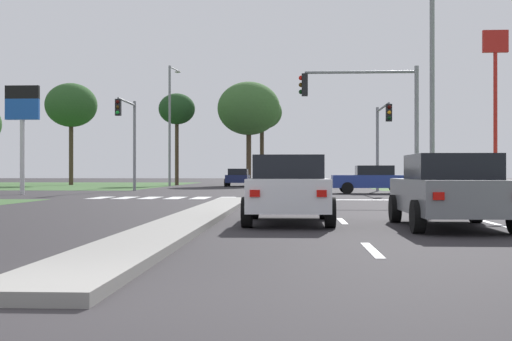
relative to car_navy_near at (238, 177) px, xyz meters
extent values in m
plane|color=#282628|center=(2.17, -20.68, -0.76)|extent=(200.00, 200.00, 0.00)
cube|color=gray|center=(2.17, -39.68, -0.69)|extent=(1.20, 22.00, 0.14)
cube|color=gray|center=(2.17, 4.32, -0.69)|extent=(1.20, 36.00, 0.14)
cube|color=silver|center=(5.67, -46.19, -0.75)|extent=(0.14, 2.00, 0.01)
cube|color=silver|center=(5.67, -40.19, -0.75)|extent=(0.14, 2.00, 0.01)
cube|color=silver|center=(5.67, -34.19, -0.75)|extent=(0.14, 2.00, 0.01)
cube|color=silver|center=(5.67, -28.19, -0.75)|extent=(0.14, 2.00, 0.01)
cube|color=silver|center=(9.02, -38.68, -0.75)|extent=(0.14, 24.00, 0.01)
cube|color=silver|center=(5.97, -27.68, -0.75)|extent=(6.40, 0.50, 0.01)
cube|color=silver|center=(-4.23, -25.88, -0.75)|extent=(0.70, 2.80, 0.01)
cube|color=silver|center=(-3.08, -25.88, -0.75)|extent=(0.70, 2.80, 0.01)
cube|color=silver|center=(-1.93, -25.88, -0.75)|extent=(0.70, 2.80, 0.01)
cube|color=silver|center=(-0.78, -25.88, -0.75)|extent=(0.70, 2.80, 0.01)
cube|color=silver|center=(0.37, -25.88, -0.75)|extent=(0.70, 2.80, 0.01)
cube|color=silver|center=(1.52, -25.88, -0.75)|extent=(0.70, 2.80, 0.01)
cube|color=#161E47|center=(0.00, -0.04, -0.12)|extent=(1.78, 4.24, 0.63)
cube|color=black|center=(0.00, 0.11, 0.46)|extent=(1.57, 1.95, 0.52)
cube|color=red|center=(0.68, 2.11, -0.06)|extent=(0.20, 0.04, 0.14)
cube|color=red|center=(-0.68, 2.11, -0.06)|extent=(0.20, 0.04, 0.14)
cylinder|color=black|center=(0.89, -1.39, -0.44)|extent=(0.22, 0.64, 0.64)
cylinder|color=black|center=(-0.89, -1.39, -0.44)|extent=(0.22, 0.64, 0.64)
cylinder|color=black|center=(0.89, 1.32, -0.44)|extent=(0.22, 0.64, 0.64)
cylinder|color=black|center=(-0.89, 1.32, -0.44)|extent=(0.22, 0.64, 0.64)
cube|color=silver|center=(4.41, -40.78, -0.09)|extent=(1.74, 4.15, 0.70)
cube|color=black|center=(4.41, -40.93, 0.53)|extent=(1.54, 1.91, 0.52)
cube|color=red|center=(3.74, -42.87, -0.02)|extent=(0.20, 0.04, 0.14)
cube|color=red|center=(5.07, -42.87, -0.02)|extent=(0.20, 0.04, 0.14)
cylinder|color=black|center=(3.53, -39.45, -0.44)|extent=(0.22, 0.64, 0.64)
cylinder|color=black|center=(5.28, -39.45, -0.44)|extent=(0.22, 0.64, 0.64)
cylinder|color=black|center=(3.53, -42.11, -0.44)|extent=(0.22, 0.64, 0.64)
cylinder|color=black|center=(5.28, -42.11, -0.44)|extent=(0.22, 0.64, 0.64)
cube|color=navy|center=(8.85, -18.86, -0.09)|extent=(4.33, 1.72, 0.70)
cube|color=black|center=(9.00, -18.86, 0.52)|extent=(1.99, 1.51, 0.52)
cube|color=red|center=(11.04, -19.51, -0.02)|extent=(0.04, 0.20, 0.14)
cube|color=red|center=(11.04, -18.20, -0.02)|extent=(0.04, 0.20, 0.14)
cylinder|color=black|center=(7.47, -19.72, -0.44)|extent=(0.64, 0.22, 0.64)
cylinder|color=black|center=(7.47, -18.00, -0.44)|extent=(0.64, 0.22, 0.64)
cylinder|color=black|center=(10.24, -19.72, -0.44)|extent=(0.64, 0.22, 0.64)
cylinder|color=black|center=(10.24, -18.00, -0.44)|extent=(0.64, 0.22, 0.64)
cube|color=slate|center=(7.78, -41.93, -0.09)|extent=(1.84, 4.41, 0.69)
cube|color=black|center=(7.78, -42.08, 0.52)|extent=(1.62, 2.03, 0.52)
cube|color=red|center=(7.08, -44.15, -0.02)|extent=(0.20, 0.04, 0.14)
cylinder|color=black|center=(6.86, -40.52, -0.44)|extent=(0.22, 0.64, 0.64)
cylinder|color=black|center=(8.70, -40.52, -0.44)|extent=(0.22, 0.64, 0.64)
cylinder|color=black|center=(6.86, -43.34, -0.44)|extent=(0.22, 0.64, 0.64)
cylinder|color=gray|center=(9.77, -27.28, 2.09)|extent=(0.18, 0.18, 5.68)
cylinder|color=gray|center=(7.40, -27.28, 4.68)|extent=(4.74, 0.12, 0.12)
cube|color=black|center=(5.03, -27.28, 4.15)|extent=(0.26, 0.32, 0.95)
sphere|color=red|center=(4.87, -27.28, 4.45)|extent=(0.20, 0.20, 0.20)
sphere|color=#3A2405|center=(4.87, -27.28, 4.15)|extent=(0.20, 0.20, 0.20)
sphere|color=black|center=(4.87, -27.28, 3.85)|extent=(0.20, 0.20, 0.20)
cylinder|color=gray|center=(-5.43, -14.08, 2.07)|extent=(0.18, 0.18, 5.66)
cylinder|color=gray|center=(-5.43, -16.09, 4.65)|extent=(0.12, 4.03, 0.12)
cube|color=black|center=(-5.43, -18.11, 4.12)|extent=(0.32, 0.26, 0.95)
sphere|color=#360503|center=(-5.43, -18.27, 4.42)|extent=(0.20, 0.20, 0.20)
sphere|color=#3A2405|center=(-5.43, -18.27, 4.12)|extent=(0.20, 0.20, 0.20)
sphere|color=green|center=(-5.43, -18.27, 3.82)|extent=(0.20, 0.20, 0.20)
cylinder|color=gray|center=(9.77, -14.08, 1.84)|extent=(0.18, 0.18, 5.19)
cylinder|color=gray|center=(9.77, -16.56, 4.19)|extent=(0.12, 4.97, 0.12)
cube|color=black|center=(9.77, -19.05, 3.66)|extent=(0.32, 0.26, 0.95)
sphere|color=#360503|center=(9.77, -19.21, 3.96)|extent=(0.20, 0.20, 0.20)
sphere|color=orange|center=(9.77, -19.21, 3.66)|extent=(0.20, 0.20, 0.20)
sphere|color=black|center=(9.77, -19.21, 3.36)|extent=(0.20, 0.20, 0.20)
cylinder|color=gray|center=(10.27, -28.03, 3.83)|extent=(0.20, 0.20, 9.17)
cylinder|color=gray|center=(-5.93, 0.93, 4.38)|extent=(0.20, 0.20, 10.27)
cylinder|color=gray|center=(-5.77, 2.05, 9.42)|extent=(0.42, 2.25, 0.10)
ellipsoid|color=#B2B2A8|center=(-5.61, 3.17, 9.32)|extent=(0.56, 0.28, 0.20)
cylinder|color=#4C4C4C|center=(2.27, -9.63, -0.21)|extent=(0.16, 0.16, 0.81)
cylinder|color=#9E8966|center=(2.27, -9.63, 0.62)|extent=(0.34, 0.34, 0.85)
sphere|color=tan|center=(2.27, -9.63, 1.17)|extent=(0.24, 0.24, 0.24)
cylinder|color=red|center=(19.08, -6.87, 4.13)|extent=(0.28, 0.28, 9.78)
cube|color=red|center=(19.08, -6.87, 9.82)|extent=(1.80, 0.30, 1.60)
torus|color=yellow|center=(18.68, -6.70, 9.82)|extent=(0.96, 0.16, 0.96)
torus|color=yellow|center=(19.47, -6.70, 9.82)|extent=(0.96, 0.16, 0.96)
cylinder|color=silver|center=(-9.72, -21.31, 1.22)|extent=(0.24, 0.24, 3.94)
cube|color=#194CA5|center=(-9.72, -21.31, 3.74)|extent=(1.80, 0.24, 1.10)
cube|color=black|center=(-9.72, -21.31, 4.64)|extent=(1.80, 0.24, 0.70)
cylinder|color=#423323|center=(-15.96, 5.46, 2.29)|extent=(0.40, 0.40, 6.10)
ellipsoid|color=#285123|center=(-15.96, 5.46, 6.65)|extent=(4.77, 4.77, 4.05)
cylinder|color=#423323|center=(-5.95, 4.68, 2.26)|extent=(0.34, 0.34, 6.03)
ellipsoid|color=#1E421E|center=(-5.95, 4.68, 6.18)|extent=(3.30, 3.30, 2.81)
cylinder|color=#423323|center=(0.64, 3.96, 1.91)|extent=(0.44, 0.44, 5.34)
ellipsoid|color=#38602D|center=(0.64, 3.96, 6.12)|extent=(5.58, 5.58, 4.75)
cylinder|color=#423323|center=(1.60, 8.92, 2.19)|extent=(0.39, 0.39, 5.90)
ellipsoid|color=#38602D|center=(1.60, 8.92, 6.21)|extent=(3.88, 3.88, 3.30)
camera|label=1|loc=(4.48, -56.33, 0.40)|focal=47.62mm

